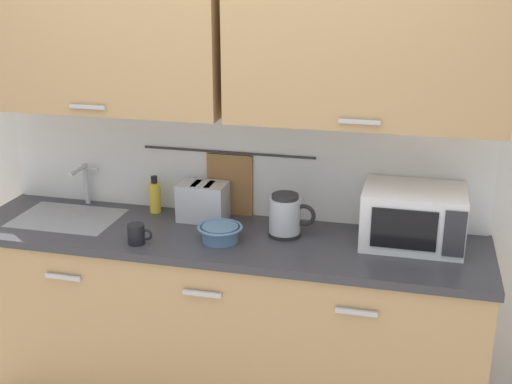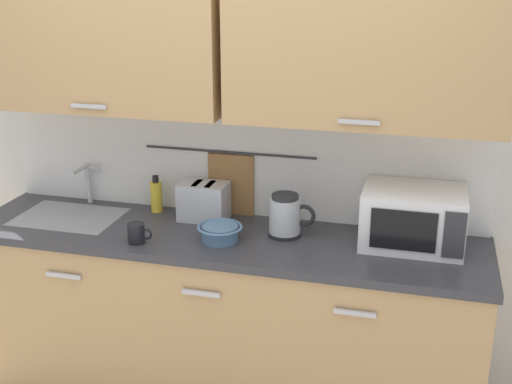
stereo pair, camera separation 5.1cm
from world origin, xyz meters
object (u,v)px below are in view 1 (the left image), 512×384
object	(u,v)px
microwave	(413,217)
electric_kettle	(286,216)
mug_near_sink	(137,234)
toaster	(203,201)
dish_soap_bottle	(155,196)
mixing_bowl	(220,232)

from	to	relation	value
microwave	electric_kettle	distance (m)	0.59
mug_near_sink	toaster	size ratio (longest dim) A/B	0.47
microwave	dish_soap_bottle	world-z (taller)	microwave
electric_kettle	toaster	distance (m)	0.46
electric_kettle	mixing_bowl	bearing A→B (deg)	-153.60
dish_soap_bottle	toaster	size ratio (longest dim) A/B	0.77
dish_soap_bottle	toaster	xyz separation A→B (m)	(0.28, -0.04, 0.01)
microwave	mixing_bowl	xyz separation A→B (m)	(-0.87, -0.19, -0.09)
mug_near_sink	mixing_bowl	world-z (taller)	mug_near_sink
mug_near_sink	electric_kettle	bearing A→B (deg)	21.98
electric_kettle	mixing_bowl	xyz separation A→B (m)	(-0.28, -0.14, -0.06)
electric_kettle	mug_near_sink	xyz separation A→B (m)	(-0.65, -0.26, -0.05)
toaster	microwave	bearing A→B (deg)	-3.61
microwave	toaster	distance (m)	1.04
electric_kettle	mug_near_sink	bearing A→B (deg)	-158.02
mug_near_sink	mixing_bowl	xyz separation A→B (m)	(0.37, 0.12, -0.00)
microwave	dish_soap_bottle	distance (m)	1.32
microwave	electric_kettle	bearing A→B (deg)	-175.68
microwave	mug_near_sink	distance (m)	1.28
electric_kettle	dish_soap_bottle	distance (m)	0.74
toaster	mixing_bowl	bearing A→B (deg)	-56.61
microwave	toaster	size ratio (longest dim) A/B	1.80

